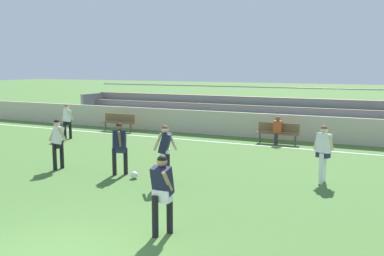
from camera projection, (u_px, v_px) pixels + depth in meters
name	position (u px, v px, depth m)	size (l,w,h in m)	color
field_line_sideline	(260.00, 145.00, 18.54)	(44.00, 0.12, 0.01)	white
sideline_wall	(273.00, 126.00, 20.14)	(48.00, 0.16, 1.16)	beige
bleacher_stand	(231.00, 111.00, 23.34)	(18.40, 2.39, 2.23)	#897051
bench_far_right	(119.00, 121.00, 22.54)	(1.80, 0.40, 0.90)	brown
bench_far_left	(278.00, 131.00, 18.95)	(1.80, 0.40, 0.90)	brown
spectator_seated	(277.00, 128.00, 18.83)	(0.36, 0.42, 1.21)	#2D2D38
player_dark_wide_right	(120.00, 144.00, 13.45)	(0.46, 0.60, 1.63)	black
player_dark_dropping_back	(165.00, 149.00, 12.30)	(0.61, 0.47, 1.71)	black
player_dark_deep_cover	(162.00, 188.00, 8.60)	(0.44, 0.60, 1.62)	black
player_white_challenging	(323.00, 149.00, 12.52)	(0.59, 0.47, 1.67)	white
player_white_pressing_high	(67.00, 119.00, 20.01)	(0.60, 0.46, 1.61)	black
player_white_wide_left	(58.00, 140.00, 14.17)	(0.60, 0.48, 1.64)	black
soccer_ball	(134.00, 175.00, 13.08)	(0.22, 0.22, 0.22)	white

